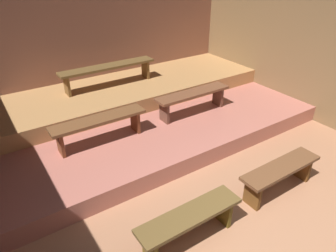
% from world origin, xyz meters
% --- Properties ---
extents(ground, '(6.89, 5.75, 0.08)m').
position_xyz_m(ground, '(0.00, 2.47, -0.04)').
color(ground, '#AC7553').
extents(wall_back, '(6.89, 0.06, 2.39)m').
position_xyz_m(wall_back, '(0.00, 4.98, 1.20)').
color(wall_back, brown).
rests_on(wall_back, ground).
extents(wall_right, '(0.06, 5.75, 2.39)m').
position_xyz_m(wall_right, '(3.07, 2.47, 1.20)').
color(wall_right, brown).
rests_on(wall_right, ground).
extents(platform_lower, '(6.09, 3.23, 0.29)m').
position_xyz_m(platform_lower, '(0.00, 3.34, 0.14)').
color(platform_lower, '#B86A5B').
rests_on(platform_lower, ground).
extents(platform_middle, '(6.09, 1.63, 0.29)m').
position_xyz_m(platform_middle, '(0.00, 4.13, 0.43)').
color(platform_middle, '#B6824C').
rests_on(platform_middle, platform_lower).
extents(bench_floor_left, '(1.26, 0.31, 0.42)m').
position_xyz_m(bench_floor_left, '(-0.76, 0.75, 0.32)').
color(bench_floor_left, brown).
rests_on(bench_floor_left, ground).
extents(bench_floor_right, '(1.26, 0.31, 0.42)m').
position_xyz_m(bench_floor_right, '(0.76, 0.75, 0.32)').
color(bench_floor_right, brown).
rests_on(bench_floor_right, ground).
extents(bench_lower_left, '(1.47, 0.31, 0.42)m').
position_xyz_m(bench_lower_left, '(-0.90, 2.86, 0.61)').
color(bench_lower_left, brown).
rests_on(bench_lower_left, platform_lower).
extents(bench_lower_right, '(1.47, 0.31, 0.42)m').
position_xyz_m(bench_lower_right, '(0.90, 2.86, 0.61)').
color(bench_lower_right, brown).
rests_on(bench_lower_right, platform_lower).
extents(bench_middle_center, '(1.90, 0.31, 0.42)m').
position_xyz_m(bench_middle_center, '(-0.08, 4.28, 0.91)').
color(bench_middle_center, brown).
rests_on(bench_middle_center, platform_middle).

